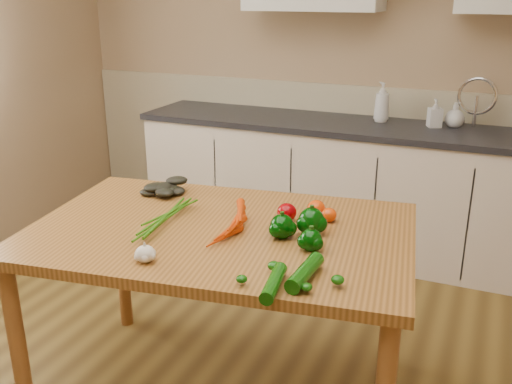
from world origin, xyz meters
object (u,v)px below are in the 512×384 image
object	(u,v)px
tomato_a	(287,212)
tomato_c	(329,215)
soap_bottle_c	(455,115)
garlic_bulb	(145,254)
table	(221,248)
pepper_c	(311,240)
zucchini_a	(305,273)
zucchini_b	(274,283)
carrot_bunch	(212,220)
soap_bottle_b	(435,113)
pepper_b	(311,221)
soap_bottle_a	(382,102)
pepper_a	(282,226)
tomato_b	(316,208)
leafy_greens	(160,183)

from	to	relation	value
tomato_a	tomato_c	bearing A→B (deg)	19.52
soap_bottle_c	garlic_bulb	xyz separation A→B (m)	(-0.83, -2.28, -0.13)
table	soap_bottle_c	distance (m)	2.05
pepper_c	zucchini_a	world-z (taller)	pepper_c
zucchini_a	tomato_a	bearing A→B (deg)	116.95
soap_bottle_c	garlic_bulb	distance (m)	2.43
pepper_c	zucchini_b	size ratio (longest dim) A/B	0.39
carrot_bunch	zucchini_a	distance (m)	0.55
soap_bottle_b	garlic_bulb	bearing A→B (deg)	48.59
pepper_b	zucchini_a	world-z (taller)	pepper_b
table	soap_bottle_a	size ratio (longest dim) A/B	6.37
soap_bottle_b	zucchini_a	xyz separation A→B (m)	(-0.15, -2.14, -0.14)
carrot_bunch	tomato_c	distance (m)	0.49
table	tomato_a	bearing A→B (deg)	31.30
pepper_a	tomato_b	size ratio (longest dim) A/B	1.23
soap_bottle_c	soap_bottle_b	bearing A→B (deg)	80.95
carrot_bunch	soap_bottle_c	bearing A→B (deg)	60.49
soap_bottle_c	leafy_greens	bearing A→B (deg)	111.86
tomato_c	zucchini_a	world-z (taller)	tomato_c
table	garlic_bulb	size ratio (longest dim) A/B	22.93
pepper_a	pepper_c	bearing A→B (deg)	-25.07
tomato_b	pepper_c	bearing A→B (deg)	-75.66
table	soap_bottle_b	bearing A→B (deg)	63.68
table	leafy_greens	distance (m)	0.53
pepper_a	pepper_b	xyz separation A→B (m)	(0.09, 0.09, 0.01)
soap_bottle_b	tomato_c	world-z (taller)	soap_bottle_b
table	soap_bottle_a	distance (m)	1.92
leafy_greens	zucchini_b	distance (m)	1.04
soap_bottle_c	zucchini_a	world-z (taller)	soap_bottle_c
soap_bottle_a	pepper_b	distance (m)	1.80
soap_bottle_c	pepper_c	bearing A→B (deg)	137.69
soap_bottle_a	zucchini_a	size ratio (longest dim) A/B	1.15
soap_bottle_c	pepper_a	xyz separation A→B (m)	(-0.46, -1.90, -0.11)
tomato_c	pepper_b	bearing A→B (deg)	-101.26
pepper_b	tomato_c	distance (m)	0.15
leafy_greens	pepper_b	distance (m)	0.81
tomato_a	pepper_a	bearing A→B (deg)	-75.90
zucchini_b	table	bearing A→B (deg)	135.04
tomato_a	leafy_greens	bearing A→B (deg)	173.96
carrot_bunch	tomato_a	world-z (taller)	carrot_bunch
garlic_bulb	pepper_b	distance (m)	0.66
tomato_c	zucchini_b	bearing A→B (deg)	-89.97
tomato_c	zucchini_b	xyz separation A→B (m)	(0.00, -0.62, -0.01)
soap_bottle_c	tomato_b	world-z (taller)	soap_bottle_c
pepper_c	pepper_b	bearing A→B (deg)	107.51
tomato_c	soap_bottle_c	bearing A→B (deg)	78.50
zucchini_a	zucchini_b	distance (m)	0.12
pepper_a	pepper_c	world-z (taller)	pepper_a
soap_bottle_b	zucchini_b	xyz separation A→B (m)	(-0.22, -2.24, -0.15)
tomato_b	zucchini_b	size ratio (longest dim) A/B	0.36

